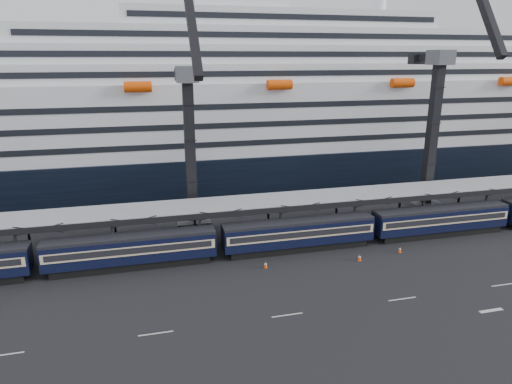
# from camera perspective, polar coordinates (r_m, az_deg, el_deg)

# --- Properties ---
(ground) EXTENTS (260.00, 260.00, 0.00)m
(ground) POSITION_cam_1_polar(r_m,az_deg,el_deg) (52.66, 17.40, -10.27)
(ground) COLOR black
(ground) RESTS_ON ground
(lane_markings) EXTENTS (111.00, 4.27, 0.02)m
(lane_markings) POSITION_cam_1_polar(r_m,az_deg,el_deg) (53.63, 27.96, -11.02)
(lane_markings) COLOR beige
(lane_markings) RESTS_ON ground
(train) EXTENTS (133.05, 3.00, 4.05)m
(train) POSITION_cam_1_polar(r_m,az_deg,el_deg) (57.85, 8.51, -4.81)
(train) COLOR black
(train) RESTS_ON ground
(canopy) EXTENTS (130.00, 6.25, 5.53)m
(canopy) POSITION_cam_1_polar(r_m,az_deg,el_deg) (62.14, 11.19, -0.45)
(canopy) COLOR gray
(canopy) RESTS_ON ground
(cruise_ship) EXTENTS (214.09, 28.84, 34.00)m
(cruise_ship) POSITION_cam_1_polar(r_m,az_deg,el_deg) (89.73, 2.04, 9.67)
(cruise_ship) COLOR black
(cruise_ship) RESTS_ON ground
(crane_dark_near) EXTENTS (4.50, 17.75, 35.08)m
(crane_dark_near) POSITION_cam_1_polar(r_m,az_deg,el_deg) (59.49, -8.21, 5.57)
(crane_dark_near) COLOR #45474C
(crane_dark_near) RESTS_ON ground
(crane_dark_mid) EXTENTS (4.50, 18.24, 39.64)m
(crane_dark_mid) POSITION_cam_1_polar(r_m,az_deg,el_deg) (70.99, 21.43, 7.54)
(crane_dark_mid) COLOR #45474C
(crane_dark_mid) RESTS_ON ground
(traffic_cone_c) EXTENTS (0.40, 0.40, 0.80)m
(traffic_cone_c) POSITION_cam_1_polar(r_m,az_deg,el_deg) (52.55, 1.21, -9.04)
(traffic_cone_c) COLOR #FF4E08
(traffic_cone_c) RESTS_ON ground
(traffic_cone_d) EXTENTS (0.41, 0.41, 0.83)m
(traffic_cone_d) POSITION_cam_1_polar(r_m,az_deg,el_deg) (55.64, 12.82, -7.94)
(traffic_cone_d) COLOR #FF4E08
(traffic_cone_d) RESTS_ON ground
(traffic_cone_e) EXTENTS (0.38, 0.38, 0.77)m
(traffic_cone_e) POSITION_cam_1_polar(r_m,az_deg,el_deg) (59.11, 17.54, -6.86)
(traffic_cone_e) COLOR #FF4E08
(traffic_cone_e) RESTS_ON ground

